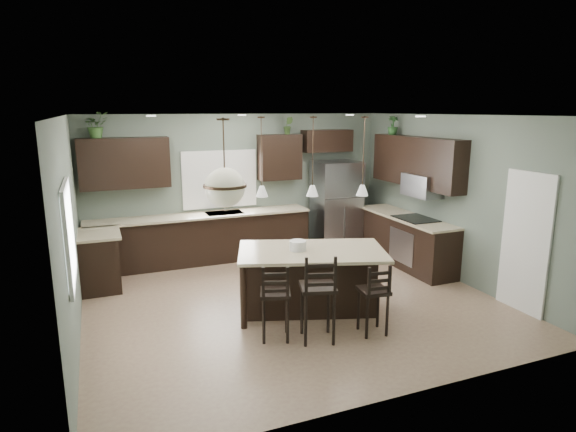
{
  "coord_description": "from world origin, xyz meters",
  "views": [
    {
      "loc": [
        -2.66,
        -6.42,
        2.88
      ],
      "look_at": [
        0.1,
        0.4,
        1.25
      ],
      "focal_mm": 30.0,
      "sensor_mm": 36.0,
      "label": 1
    }
  ],
  "objects_px": {
    "bar_stool_right": "(373,298)",
    "bar_stool_left": "(275,301)",
    "serving_dish": "(298,245)",
    "plant_back_left": "(96,125)",
    "bar_stool_center": "(318,297)",
    "kitchen_island": "(311,281)",
    "refrigerator": "(336,206)"
  },
  "relations": [
    {
      "from": "kitchen_island",
      "to": "plant_back_left",
      "type": "relative_size",
      "value": 4.67
    },
    {
      "from": "bar_stool_center",
      "to": "refrigerator",
      "type": "bearing_deg",
      "value": 75.31
    },
    {
      "from": "bar_stool_center",
      "to": "bar_stool_right",
      "type": "relative_size",
      "value": 1.2
    },
    {
      "from": "refrigerator",
      "to": "kitchen_island",
      "type": "xyz_separation_m",
      "value": [
        -1.82,
        -2.73,
        -0.46
      ]
    },
    {
      "from": "refrigerator",
      "to": "bar_stool_right",
      "type": "relative_size",
      "value": 1.91
    },
    {
      "from": "plant_back_left",
      "to": "kitchen_island",
      "type": "bearing_deg",
      "value": -47.99
    },
    {
      "from": "plant_back_left",
      "to": "bar_stool_right",
      "type": "bearing_deg",
      "value": -51.52
    },
    {
      "from": "plant_back_left",
      "to": "bar_stool_left",
      "type": "bearing_deg",
      "value": -62.23
    },
    {
      "from": "kitchen_island",
      "to": "plant_back_left",
      "type": "height_order",
      "value": "plant_back_left"
    },
    {
      "from": "bar_stool_left",
      "to": "plant_back_left",
      "type": "height_order",
      "value": "plant_back_left"
    },
    {
      "from": "bar_stool_center",
      "to": "plant_back_left",
      "type": "xyz_separation_m",
      "value": [
        -2.39,
        3.85,
        2.04
      ]
    },
    {
      "from": "bar_stool_right",
      "to": "bar_stool_left",
      "type": "bearing_deg",
      "value": 172.46
    },
    {
      "from": "bar_stool_center",
      "to": "plant_back_left",
      "type": "distance_m",
      "value": 4.97
    },
    {
      "from": "serving_dish",
      "to": "bar_stool_center",
      "type": "xyz_separation_m",
      "value": [
        -0.12,
        -0.92,
        -0.41
      ]
    },
    {
      "from": "serving_dish",
      "to": "bar_stool_right",
      "type": "height_order",
      "value": "serving_dish"
    },
    {
      "from": "refrigerator",
      "to": "bar_stool_left",
      "type": "distance_m",
      "value": 4.27
    },
    {
      "from": "refrigerator",
      "to": "bar_stool_left",
      "type": "height_order",
      "value": "refrigerator"
    },
    {
      "from": "bar_stool_left",
      "to": "bar_stool_right",
      "type": "bearing_deg",
      "value": 4.28
    },
    {
      "from": "bar_stool_center",
      "to": "bar_stool_right",
      "type": "height_order",
      "value": "bar_stool_center"
    },
    {
      "from": "bar_stool_right",
      "to": "plant_back_left",
      "type": "height_order",
      "value": "plant_back_left"
    },
    {
      "from": "kitchen_island",
      "to": "bar_stool_right",
      "type": "bearing_deg",
      "value": -46.56
    },
    {
      "from": "kitchen_island",
      "to": "plant_back_left",
      "type": "bearing_deg",
      "value": 150.6
    },
    {
      "from": "refrigerator",
      "to": "bar_stool_left",
      "type": "bearing_deg",
      "value": -127.91
    },
    {
      "from": "bar_stool_left",
      "to": "kitchen_island",
      "type": "bearing_deg",
      "value": 57.6
    },
    {
      "from": "bar_stool_center",
      "to": "kitchen_island",
      "type": "bearing_deg",
      "value": 86.17
    },
    {
      "from": "kitchen_island",
      "to": "bar_stool_center",
      "type": "bearing_deg",
      "value": -91.24
    },
    {
      "from": "refrigerator",
      "to": "plant_back_left",
      "type": "relative_size",
      "value": 4.17
    },
    {
      "from": "bar_stool_left",
      "to": "bar_stool_right",
      "type": "distance_m",
      "value": 1.28
    },
    {
      "from": "kitchen_island",
      "to": "bar_stool_left",
      "type": "relative_size",
      "value": 2.04
    },
    {
      "from": "bar_stool_left",
      "to": "bar_stool_right",
      "type": "height_order",
      "value": "bar_stool_left"
    },
    {
      "from": "serving_dish",
      "to": "bar_stool_left",
      "type": "relative_size",
      "value": 0.24
    },
    {
      "from": "refrigerator",
      "to": "bar_stool_right",
      "type": "distance_m",
      "value": 3.95
    }
  ]
}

